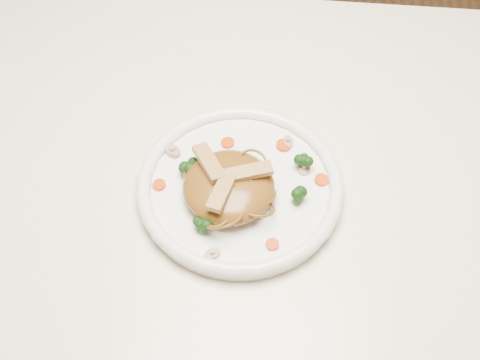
{
  "coord_description": "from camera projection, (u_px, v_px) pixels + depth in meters",
  "views": [
    {
      "loc": [
        0.04,
        -0.53,
        1.46
      ],
      "look_at": [
        -0.01,
        -0.04,
        0.78
      ],
      "focal_mm": 46.51,
      "sensor_mm": 36.0,
      "label": 1
    }
  ],
  "objects": [
    {
      "name": "chicken_c",
      "position": [
        222.0,
        191.0,
        0.8
      ],
      "size": [
        0.04,
        0.07,
        0.01
      ],
      "primitive_type": "cube",
      "rotation": [
        0.0,
        0.0,
        4.45
      ],
      "color": "tan",
      "rests_on": "noodle_mound"
    },
    {
      "name": "broccoli_3",
      "position": [
        297.0,
        195.0,
        0.83
      ],
      "size": [
        0.04,
        0.04,
        0.03
      ],
      "primitive_type": null,
      "rotation": [
        0.0,
        0.0,
        0.39
      ],
      "color": "#12350B",
      "rests_on": "plate"
    },
    {
      "name": "broccoli_2",
      "position": [
        202.0,
        225.0,
        0.8
      ],
      "size": [
        0.02,
        0.02,
        0.03
      ],
      "primitive_type": null,
      "rotation": [
        0.0,
        0.0,
        -0.01
      ],
      "color": "#12350B",
      "rests_on": "plate"
    },
    {
      "name": "broccoli_1",
      "position": [
        189.0,
        167.0,
        0.86
      ],
      "size": [
        0.03,
        0.03,
        0.03
      ],
      "primitive_type": null,
      "rotation": [
        0.0,
        0.0,
        -0.1
      ],
      "color": "#12350B",
      "rests_on": "plate"
    },
    {
      "name": "table",
      "position": [
        250.0,
        210.0,
        0.97
      ],
      "size": [
        1.2,
        0.8,
        0.75
      ],
      "color": "#EDE4C9",
      "rests_on": "ground"
    },
    {
      "name": "chicken_b",
      "position": [
        209.0,
        163.0,
        0.83
      ],
      "size": [
        0.05,
        0.07,
        0.01
      ],
      "primitive_type": "cube",
      "rotation": [
        0.0,
        0.0,
        2.13
      ],
      "color": "tan",
      "rests_on": "noodle_mound"
    },
    {
      "name": "carrot_4",
      "position": [
        272.0,
        244.0,
        0.8
      ],
      "size": [
        0.02,
        0.02,
        0.0
      ],
      "primitive_type": "cylinder",
      "rotation": [
        0.0,
        0.0,
        0.25
      ],
      "color": "#DF3E08",
      "rests_on": "plate"
    },
    {
      "name": "mushroom_2",
      "position": [
        173.0,
        151.0,
        0.89
      ],
      "size": [
        0.04,
        0.04,
        0.01
      ],
      "primitive_type": "cylinder",
      "rotation": [
        0.0,
        0.0,
        -0.73
      ],
      "color": "tan",
      "rests_on": "plate"
    },
    {
      "name": "mushroom_1",
      "position": [
        304.0,
        168.0,
        0.87
      ],
      "size": [
        0.03,
        0.03,
        0.01
      ],
      "primitive_type": "cylinder",
      "rotation": [
        0.0,
        0.0,
        1.55
      ],
      "color": "tan",
      "rests_on": "plate"
    },
    {
      "name": "carrot_0",
      "position": [
        284.0,
        145.0,
        0.9
      ],
      "size": [
        0.02,
        0.02,
        0.0
      ],
      "primitive_type": "cylinder",
      "rotation": [
        0.0,
        0.0,
        -0.02
      ],
      "color": "#DF3E08",
      "rests_on": "plate"
    },
    {
      "name": "mushroom_3",
      "position": [
        288.0,
        142.0,
        0.9
      ],
      "size": [
        0.02,
        0.02,
        0.01
      ],
      "primitive_type": "cylinder",
      "rotation": [
        0.0,
        0.0,
        1.73
      ],
      "color": "tan",
      "rests_on": "plate"
    },
    {
      "name": "chicken_a",
      "position": [
        250.0,
        172.0,
        0.82
      ],
      "size": [
        0.06,
        0.04,
        0.01
      ],
      "primitive_type": "cube",
      "rotation": [
        0.0,
        0.0,
        0.31
      ],
      "color": "tan",
      "rests_on": "noodle_mound"
    },
    {
      "name": "plate",
      "position": [
        240.0,
        189.0,
        0.86
      ],
      "size": [
        0.36,
        0.36,
        0.02
      ],
      "primitive_type": "cylinder",
      "rotation": [
        0.0,
        0.0,
        0.36
      ],
      "color": "white",
      "rests_on": "table"
    },
    {
      "name": "ground",
      "position": [
        246.0,
        359.0,
        1.5
      ],
      "size": [
        4.0,
        4.0,
        0.0
      ],
      "primitive_type": "plane",
      "color": "#51351B",
      "rests_on": "ground"
    },
    {
      "name": "carrot_3",
      "position": [
        228.0,
        143.0,
        0.9
      ],
      "size": [
        0.02,
        0.02,
        0.0
      ],
      "primitive_type": "cylinder",
      "rotation": [
        0.0,
        0.0,
        0.0
      ],
      "color": "#DF3E08",
      "rests_on": "plate"
    },
    {
      "name": "carrot_2",
      "position": [
        322.0,
        180.0,
        0.86
      ],
      "size": [
        0.02,
        0.02,
        0.0
      ],
      "primitive_type": "cylinder",
      "rotation": [
        0.0,
        0.0,
        0.29
      ],
      "color": "#DF3E08",
      "rests_on": "plate"
    },
    {
      "name": "mushroom_0",
      "position": [
        213.0,
        254.0,
        0.79
      ],
      "size": [
        0.03,
        0.03,
        0.01
      ],
      "primitive_type": "cylinder",
      "rotation": [
        0.0,
        0.0,
        0.56
      ],
      "color": "tan",
      "rests_on": "plate"
    },
    {
      "name": "noodle_mound",
      "position": [
        229.0,
        187.0,
        0.83
      ],
      "size": [
        0.15,
        0.15,
        0.04
      ],
      "primitive_type": "ellipsoid",
      "rotation": [
        0.0,
        0.0,
        -0.24
      ],
      "color": "brown",
      "rests_on": "plate"
    },
    {
      "name": "carrot_1",
      "position": [
        159.0,
        185.0,
        0.85
      ],
      "size": [
        0.02,
        0.02,
        0.0
      ],
      "primitive_type": "cylinder",
      "rotation": [
        0.0,
        0.0,
        0.17
      ],
      "color": "#DF3E08",
      "rests_on": "plate"
    },
    {
      "name": "broccoli_0",
      "position": [
        304.0,
        160.0,
        0.86
      ],
      "size": [
        0.03,
        0.03,
        0.03
      ],
      "primitive_type": null,
      "rotation": [
        0.0,
        0.0,
        0.32
      ],
      "color": "#12350B",
      "rests_on": "plate"
    }
  ]
}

